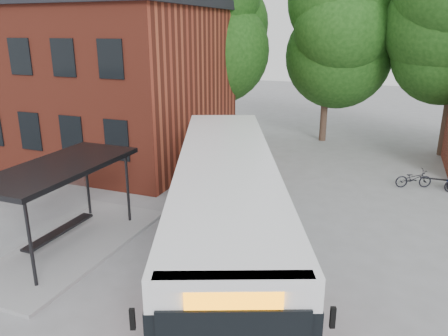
% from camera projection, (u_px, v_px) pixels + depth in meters
% --- Properties ---
extents(ground, '(100.00, 100.00, 0.00)m').
position_uv_depth(ground, '(203.00, 257.00, 13.96)').
color(ground, gray).
extents(station_building, '(18.40, 10.40, 8.50)m').
position_uv_depth(station_building, '(60.00, 79.00, 25.18)').
color(station_building, maroon).
rests_on(station_building, ground).
extents(bus_shelter, '(3.60, 7.00, 2.90)m').
position_uv_depth(bus_shelter, '(64.00, 206.00, 14.20)').
color(bus_shelter, black).
rests_on(bus_shelter, ground).
extents(tree_0, '(7.92, 7.92, 11.00)m').
position_uv_depth(tree_0, '(218.00, 53.00, 28.58)').
color(tree_0, '#163E10').
rests_on(tree_0, ground).
extents(tree_1, '(7.92, 7.92, 10.40)m').
position_uv_depth(tree_1, '(328.00, 59.00, 27.12)').
color(tree_1, '#163E10').
rests_on(tree_1, ground).
extents(city_bus, '(7.67, 13.44, 3.39)m').
position_uv_depth(city_bus, '(226.00, 211.00, 13.24)').
color(city_bus, '#C20B08').
rests_on(city_bus, ground).
extents(bicycle_0, '(1.74, 1.15, 0.86)m').
position_uv_depth(bicycle_0, '(413.00, 178.00, 20.00)').
color(bicycle_0, black).
rests_on(bicycle_0, ground).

